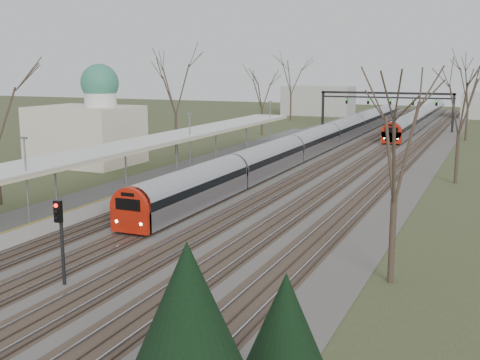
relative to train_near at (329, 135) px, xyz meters
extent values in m
cube|color=#474442|center=(2.50, -6.41, -1.43)|extent=(24.00, 160.00, 0.10)
cube|color=#4C3828|center=(-3.50, -6.41, -1.39)|extent=(2.60, 160.00, 0.06)
cube|color=gray|center=(-4.22, -6.41, -1.32)|extent=(0.07, 160.00, 0.12)
cube|color=gray|center=(-2.78, -6.41, -1.32)|extent=(0.07, 160.00, 0.12)
cube|color=#4C3828|center=(0.00, -6.41, -1.39)|extent=(2.60, 160.00, 0.06)
cube|color=gray|center=(-0.72, -6.41, -1.32)|extent=(0.07, 160.00, 0.12)
cube|color=gray|center=(0.72, -6.41, -1.32)|extent=(0.07, 160.00, 0.12)
cube|color=#4C3828|center=(3.50, -6.41, -1.39)|extent=(2.60, 160.00, 0.06)
cube|color=gray|center=(2.78, -6.41, -1.32)|extent=(0.07, 160.00, 0.12)
cube|color=gray|center=(4.22, -6.41, -1.32)|extent=(0.07, 160.00, 0.12)
cube|color=#4C3828|center=(7.00, -6.41, -1.39)|extent=(2.60, 160.00, 0.06)
cube|color=gray|center=(6.28, -6.41, -1.32)|extent=(0.07, 160.00, 0.12)
cube|color=gray|center=(7.72, -6.41, -1.32)|extent=(0.07, 160.00, 0.12)
cube|color=#4C3828|center=(10.50, -6.41, -1.39)|extent=(2.60, 160.00, 0.06)
cube|color=gray|center=(9.78, -6.41, -1.32)|extent=(0.07, 160.00, 0.12)
cube|color=gray|center=(11.22, -6.41, -1.32)|extent=(0.07, 160.00, 0.12)
cube|color=#9E9B93|center=(-6.55, -23.91, -0.98)|extent=(3.50, 69.00, 1.00)
cylinder|color=slate|center=(-6.55, -43.41, 1.02)|extent=(0.14, 0.14, 3.00)
cylinder|color=slate|center=(-6.55, -35.41, 1.02)|extent=(0.14, 0.14, 3.00)
cylinder|color=slate|center=(-6.55, -27.41, 1.02)|extent=(0.14, 0.14, 3.00)
cylinder|color=slate|center=(-6.55, -19.41, 1.02)|extent=(0.14, 0.14, 3.00)
cylinder|color=slate|center=(-6.55, -11.41, 1.02)|extent=(0.14, 0.14, 3.00)
cube|color=silver|center=(-6.55, -28.41, 2.57)|extent=(4.10, 50.00, 0.12)
cube|color=beige|center=(-6.55, -28.41, 2.40)|extent=(4.10, 50.00, 0.25)
cube|color=beige|center=(-19.50, -23.41, 1.52)|extent=(10.00, 8.00, 6.00)
cylinder|color=silver|center=(-17.50, -23.41, 5.72)|extent=(3.20, 3.20, 2.50)
sphere|color=#2B6C58|center=(-17.50, -23.41, 6.92)|extent=(3.80, 3.80, 3.80)
cube|color=black|center=(-7.50, 23.59, 1.52)|extent=(0.35, 0.35, 6.00)
cube|color=black|center=(13.00, 23.59, 1.52)|extent=(0.35, 0.35, 6.00)
cube|color=black|center=(2.75, 23.59, 4.42)|extent=(21.00, 0.35, 0.35)
cube|color=black|center=(2.75, 23.59, 3.72)|extent=(21.00, 0.25, 0.25)
cube|color=black|center=(-3.50, 23.39, 3.02)|extent=(0.32, 0.22, 0.85)
sphere|color=#0CFF19|center=(-3.50, 23.25, 3.27)|extent=(0.16, 0.16, 0.16)
cube|color=black|center=(0.00, 23.39, 3.02)|extent=(0.32, 0.22, 0.85)
sphere|color=#0CFF19|center=(0.00, 23.25, 3.27)|extent=(0.16, 0.16, 0.16)
cube|color=black|center=(3.50, 23.39, 3.02)|extent=(0.32, 0.22, 0.85)
sphere|color=#0CFF19|center=(3.50, 23.25, 3.27)|extent=(0.16, 0.16, 0.16)
cube|color=black|center=(7.00, 23.39, 3.02)|extent=(0.32, 0.22, 0.85)
sphere|color=#0CFF19|center=(7.00, 23.25, 3.27)|extent=(0.16, 0.16, 0.16)
cube|color=black|center=(10.50, 23.39, 3.02)|extent=(0.32, 0.22, 0.85)
sphere|color=#0CFF19|center=(10.50, 23.25, 3.27)|extent=(0.16, 0.16, 0.16)
cylinder|color=#2D231C|center=(-14.50, -13.41, 1.00)|extent=(0.30, 0.30, 4.95)
cylinder|color=#2D231C|center=(15.50, -46.41, 0.55)|extent=(0.30, 0.30, 4.05)
cylinder|color=#2D231C|center=(16.50, -19.41, 0.77)|extent=(0.30, 0.30, 4.50)
cube|color=#B1B3BC|center=(0.00, 0.24, -0.38)|extent=(2.55, 90.00, 1.60)
cylinder|color=#B1B3BC|center=(0.00, 0.24, 0.27)|extent=(2.60, 89.70, 2.60)
cube|color=black|center=(0.00, 0.24, 0.37)|extent=(2.62, 89.40, 0.55)
cube|color=#A71809|center=(0.00, -44.66, -0.43)|extent=(2.55, 0.50, 1.50)
cylinder|color=#A71809|center=(0.00, -44.61, 0.27)|extent=(2.60, 0.60, 2.60)
cube|color=black|center=(0.00, -44.88, 0.57)|extent=(1.70, 0.12, 0.70)
sphere|color=white|center=(-0.85, -44.86, -0.53)|extent=(0.22, 0.22, 0.22)
sphere|color=white|center=(0.85, -44.86, -0.53)|extent=(0.22, 0.22, 0.22)
cube|color=black|center=(0.00, 0.24, -1.30)|extent=(1.80, 89.00, 0.35)
cube|color=#B1B3BC|center=(7.00, 34.29, -0.38)|extent=(2.55, 60.00, 1.60)
cylinder|color=#B1B3BC|center=(7.00, 34.29, 0.27)|extent=(2.60, 59.70, 2.60)
cube|color=black|center=(7.00, 34.29, 0.37)|extent=(2.62, 59.40, 0.55)
cube|color=#A71809|center=(7.00, 4.39, -0.43)|extent=(2.55, 0.50, 1.50)
cylinder|color=#A71809|center=(7.00, 4.44, 0.27)|extent=(2.60, 0.60, 2.60)
cube|color=black|center=(7.00, 4.17, 0.57)|extent=(1.70, 0.12, 0.70)
sphere|color=white|center=(6.15, 4.19, -0.53)|extent=(0.22, 0.22, 0.22)
sphere|color=white|center=(7.85, 4.19, -0.53)|extent=(0.22, 0.22, 0.22)
cube|color=black|center=(7.00, 34.29, -1.30)|extent=(1.80, 59.00, 0.35)
cylinder|color=black|center=(1.75, -52.82, 0.52)|extent=(0.16, 0.16, 4.00)
cube|color=black|center=(1.75, -52.97, 2.12)|extent=(0.35, 0.22, 1.00)
sphere|color=#FF0C05|center=(1.75, -53.10, 2.42)|extent=(0.18, 0.18, 0.18)
camera|label=1|loc=(19.69, -73.80, 8.51)|focal=45.00mm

